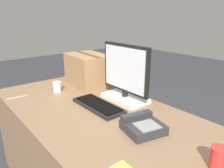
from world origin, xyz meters
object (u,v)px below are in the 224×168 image
object	(u,v)px
paper_cup_left	(57,87)
cardboard_box	(88,70)
desk_phone	(143,126)
spoon	(21,96)
keyboard	(98,105)
paper_cup_right	(218,159)
monitor	(125,78)

from	to	relation	value
paper_cup_left	cardboard_box	xyz separation A→B (m)	(-0.01, 0.32, 0.10)
desk_phone	spoon	bearing A→B (deg)	-146.31
keyboard	spoon	bearing A→B (deg)	-147.07
paper_cup_left	paper_cup_right	bearing A→B (deg)	3.95
spoon	monitor	bearing A→B (deg)	-37.77
monitor	keyboard	xyz separation A→B (m)	(-0.02, -0.24, -0.16)
keyboard	spoon	xyz separation A→B (m)	(-0.56, -0.36, -0.01)
cardboard_box	monitor	bearing A→B (deg)	-0.34
monitor	spoon	bearing A→B (deg)	-134.14
keyboard	paper_cup_left	xyz separation A→B (m)	(-0.47, -0.08, 0.03)
paper_cup_left	cardboard_box	size ratio (longest dim) A/B	0.20
keyboard	cardboard_box	world-z (taller)	cardboard_box
keyboard	paper_cup_right	world-z (taller)	paper_cup_right
keyboard	paper_cup_left	world-z (taller)	paper_cup_left
paper_cup_right	cardboard_box	world-z (taller)	cardboard_box
keyboard	paper_cup_left	bearing A→B (deg)	-170.04
monitor	paper_cup_right	xyz separation A→B (m)	(0.83, -0.23, -0.12)
desk_phone	spoon	distance (m)	1.04
keyboard	spoon	distance (m)	0.66
paper_cup_left	cardboard_box	bearing A→B (deg)	91.68
monitor	keyboard	size ratio (longest dim) A/B	1.06
paper_cup_right	monitor	bearing A→B (deg)	164.66
monitor	desk_phone	world-z (taller)	monitor
desk_phone	cardboard_box	world-z (taller)	cardboard_box
monitor	desk_phone	xyz separation A→B (m)	(0.40, -0.23, -0.15)
paper_cup_left	spoon	size ratio (longest dim) A/B	0.54
monitor	cardboard_box	distance (m)	0.50
monitor	cardboard_box	world-z (taller)	monitor
cardboard_box	desk_phone	bearing A→B (deg)	-14.69
keyboard	spoon	world-z (taller)	keyboard
spoon	cardboard_box	xyz separation A→B (m)	(0.07, 0.60, 0.14)
paper_cup_left	paper_cup_right	xyz separation A→B (m)	(1.32, 0.09, 0.01)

